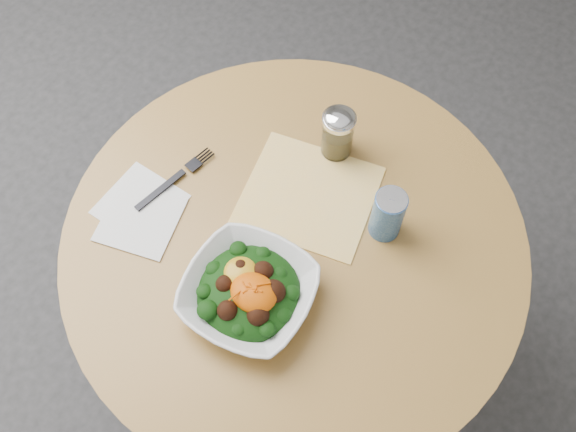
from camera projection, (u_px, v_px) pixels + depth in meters
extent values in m
plane|color=#2C2C2E|center=(292.00, 350.00, 1.89)|extent=(6.00, 6.00, 0.00)
cylinder|color=black|center=(292.00, 349.00, 1.88)|extent=(0.52, 0.52, 0.03)
cylinder|color=black|center=(293.00, 309.00, 1.58)|extent=(0.10, 0.10, 0.71)
cylinder|color=#C89448|center=(294.00, 242.00, 1.25)|extent=(0.90, 0.90, 0.04)
cube|color=#FFA80D|center=(309.00, 195.00, 1.28)|extent=(0.29, 0.28, 0.00)
cube|color=white|center=(140.00, 204.00, 1.27)|extent=(0.15, 0.15, 0.00)
cube|color=white|center=(140.00, 219.00, 1.25)|extent=(0.18, 0.18, 0.00)
imported|color=silver|center=(249.00, 293.00, 1.15)|extent=(0.25, 0.25, 0.06)
ellipsoid|color=black|center=(249.00, 293.00, 1.15)|extent=(0.19, 0.19, 0.07)
ellipsoid|color=#C58E13|center=(240.00, 272.00, 1.14)|extent=(0.06, 0.06, 0.02)
ellipsoid|color=#E05A04|center=(254.00, 293.00, 1.11)|extent=(0.09, 0.07, 0.04)
cube|color=black|center=(161.00, 190.00, 1.28)|extent=(0.04, 0.12, 0.00)
cube|color=black|center=(199.00, 161.00, 1.31)|extent=(0.04, 0.07, 0.00)
cylinder|color=silver|center=(337.00, 136.00, 1.28)|extent=(0.06, 0.06, 0.10)
cylinder|color=#988847|center=(337.00, 142.00, 1.30)|extent=(0.05, 0.05, 0.05)
cylinder|color=silver|center=(339.00, 120.00, 1.24)|extent=(0.07, 0.07, 0.01)
ellipsoid|color=silver|center=(339.00, 118.00, 1.23)|extent=(0.06, 0.06, 0.03)
cylinder|color=navy|center=(388.00, 215.00, 1.19)|extent=(0.06, 0.06, 0.11)
cylinder|color=silver|center=(392.00, 199.00, 1.14)|extent=(0.06, 0.06, 0.00)
cube|color=silver|center=(393.00, 195.00, 1.14)|extent=(0.02, 0.02, 0.00)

